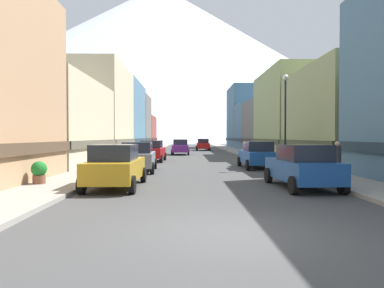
% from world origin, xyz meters
% --- Properties ---
extents(ground_plane, '(400.00, 400.00, 0.00)m').
position_xyz_m(ground_plane, '(0.00, 0.00, 0.00)').
color(ground_plane, '#414141').
extents(sidewalk_left, '(2.50, 100.00, 0.15)m').
position_xyz_m(sidewalk_left, '(-6.25, 35.00, 0.07)').
color(sidewalk_left, gray).
rests_on(sidewalk_left, ground).
extents(sidewalk_right, '(2.50, 100.00, 0.15)m').
position_xyz_m(sidewalk_right, '(6.25, 35.00, 0.07)').
color(sidewalk_right, gray).
rests_on(sidewalk_right, ground).
extents(storefront_left_1, '(7.11, 12.20, 6.20)m').
position_xyz_m(storefront_left_1, '(-10.90, 18.08, 2.98)').
color(storefront_left_1, beige).
rests_on(storefront_left_1, ground).
extents(storefront_left_2, '(9.61, 11.62, 9.70)m').
position_xyz_m(storefront_left_2, '(-12.16, 30.34, 4.69)').
color(storefront_left_2, beige).
rests_on(storefront_left_2, ground).
extents(storefront_left_3, '(7.75, 12.69, 9.84)m').
position_xyz_m(storefront_left_3, '(-11.22, 42.62, 4.75)').
color(storefront_left_3, slate).
rests_on(storefront_left_3, ground).
extents(storefront_left_4, '(9.44, 8.97, 9.27)m').
position_xyz_m(storefront_left_4, '(-12.07, 53.93, 4.47)').
color(storefront_left_4, '#66605B').
rests_on(storefront_left_4, ground).
extents(storefront_left_5, '(8.23, 10.66, 6.30)m').
position_xyz_m(storefront_left_5, '(-11.46, 64.23, 3.03)').
color(storefront_left_5, brown).
rests_on(storefront_left_5, ground).
extents(storefront_right_1, '(8.49, 11.22, 7.11)m').
position_xyz_m(storefront_right_1, '(11.59, 17.55, 3.42)').
color(storefront_right_1, '#8C9966').
rests_on(storefront_right_1, ground).
extents(storefront_right_2, '(7.54, 12.35, 9.08)m').
position_xyz_m(storefront_right_2, '(11.12, 29.83, 4.38)').
color(storefront_right_2, '#8C9966').
rests_on(storefront_right_2, ground).
extents(storefront_right_3, '(8.16, 9.56, 7.05)m').
position_xyz_m(storefront_right_3, '(11.43, 40.85, 3.39)').
color(storefront_right_3, '#66605B').
rests_on(storefront_right_3, ground).
extents(storefront_right_4, '(9.58, 8.27, 7.59)m').
position_xyz_m(storefront_right_4, '(12.14, 49.80, 3.66)').
color(storefront_right_4, slate).
rests_on(storefront_right_4, ground).
extents(storefront_right_5, '(7.50, 11.26, 11.66)m').
position_xyz_m(storefront_right_5, '(11.10, 59.79, 5.65)').
color(storefront_right_5, slate).
rests_on(storefront_right_5, ground).
extents(car_left_0, '(2.07, 4.40, 1.78)m').
position_xyz_m(car_left_0, '(-3.80, 6.63, 0.90)').
color(car_left_0, '#B28419').
rests_on(car_left_0, ground).
extents(car_left_1, '(2.23, 4.47, 1.78)m').
position_xyz_m(car_left_1, '(-3.80, 13.28, 0.90)').
color(car_left_1, slate).
rests_on(car_left_1, ground).
extents(car_left_2, '(2.18, 4.45, 1.78)m').
position_xyz_m(car_left_2, '(-3.80, 21.79, 0.90)').
color(car_left_2, '#9E1111').
rests_on(car_left_2, ground).
extents(car_right_0, '(2.22, 4.47, 1.78)m').
position_xyz_m(car_right_0, '(3.80, 6.39, 0.90)').
color(car_right_0, '#19478C').
rests_on(car_right_0, ground).
extents(car_right_1, '(2.10, 4.42, 1.78)m').
position_xyz_m(car_right_1, '(3.80, 15.40, 0.90)').
color(car_right_1, '#19478C').
rests_on(car_right_1, ground).
extents(car_driving_0, '(2.06, 4.40, 1.78)m').
position_xyz_m(car_driving_0, '(1.60, 45.24, 0.90)').
color(car_driving_0, '#9E1111').
rests_on(car_driving_0, ground).
extents(car_driving_1, '(2.06, 4.40, 1.78)m').
position_xyz_m(car_driving_1, '(-1.60, 33.07, 0.90)').
color(car_driving_1, '#591E72').
rests_on(car_driving_1, ground).
extents(potted_plant_0, '(0.63, 0.63, 0.93)m').
position_xyz_m(potted_plant_0, '(-7.00, 6.82, 0.65)').
color(potted_plant_0, brown).
rests_on(potted_plant_0, sidewalk_left).
extents(potted_plant_1, '(0.76, 0.76, 1.11)m').
position_xyz_m(potted_plant_1, '(7.00, 12.98, 0.81)').
color(potted_plant_1, '#4C4C51').
rests_on(potted_plant_1, sidewalk_right).
extents(pedestrian_0, '(0.36, 0.36, 1.73)m').
position_xyz_m(pedestrian_0, '(6.25, 8.73, 0.95)').
color(pedestrian_0, '#333338').
rests_on(pedestrian_0, sidewalk_right).
extents(pedestrian_1, '(0.36, 0.36, 1.54)m').
position_xyz_m(pedestrian_1, '(6.25, 23.87, 0.85)').
color(pedestrian_1, navy).
rests_on(pedestrian_1, sidewalk_right).
extents(streetlamp_right, '(0.36, 0.36, 5.86)m').
position_xyz_m(streetlamp_right, '(5.35, 14.30, 3.99)').
color(streetlamp_right, black).
rests_on(streetlamp_right, sidewalk_right).
extents(mountain_backdrop, '(345.37, 345.37, 116.98)m').
position_xyz_m(mountain_backdrop, '(-21.45, 260.00, 58.49)').
color(mountain_backdrop, silver).
rests_on(mountain_backdrop, ground).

